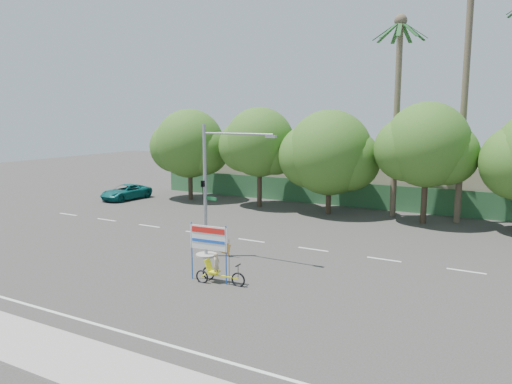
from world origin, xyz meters
The scene contains 14 objects.
ground centered at (0.00, 0.00, 0.00)m, with size 120.00×120.00×0.00m, color #33302D.
sidewalk_near centered at (0.00, -7.50, 0.06)m, with size 50.00×2.40×0.12m, color gray.
fence centered at (0.00, 21.50, 1.00)m, with size 38.00×0.08×2.00m, color #336B3D.
building_left centered at (-10.00, 26.00, 2.00)m, with size 12.00×8.00×4.00m, color #C3B39B.
building_right centered at (8.00, 26.00, 1.80)m, with size 14.00×8.00×3.60m, color #C3B39B.
tree_far_left centered at (-14.05, 18.00, 4.76)m, with size 7.14×6.00×7.96m.
tree_left centered at (-7.05, 18.00, 5.06)m, with size 6.66×5.60×8.07m.
tree_center centered at (-1.05, 18.00, 4.47)m, with size 7.62×6.40×7.85m.
tree_right centered at (5.95, 18.00, 5.24)m, with size 6.90×5.80×8.36m.
palm_tall centered at (8.00, 19.50, 10.46)m, with size 3.73×3.79×17.45m.
palm_short centered at (3.50, 19.50, 8.86)m, with size 3.73×3.79×14.45m.
traffic_signal centered at (-2.20, 3.98, 2.92)m, with size 4.72×1.10×7.00m.
trike_billboard centered at (0.27, 0.68, 1.09)m, with size 2.77×0.68×2.72m.
pickup_truck centered at (-19.00, 15.16, 0.66)m, with size 2.18×4.73×1.31m, color #0E6262.
Camera 1 is at (12.54, -17.21, 7.54)m, focal length 35.00 mm.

